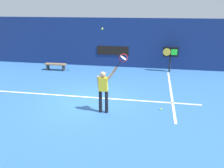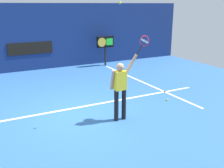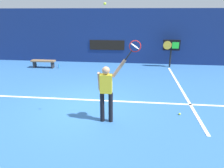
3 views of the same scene
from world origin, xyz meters
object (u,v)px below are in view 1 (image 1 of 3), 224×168
Objects in this scene: tennis_racket at (123,59)px; court_bench at (56,65)px; water_bottle at (69,69)px; scoreboard_clock at (171,53)px; spare_ball at (161,109)px; tennis_player at (103,89)px; tennis_ball at (102,29)px.

court_bench is at bearing 132.22° from tennis_racket.
water_bottle is (0.93, 0.00, -0.22)m from court_bench.
scoreboard_clock is 7.50m from court_bench.
water_bottle is 3.53× the size of spare_ball.
scoreboard_clock is at bearing 67.11° from tennis_player.
tennis_racket is 7.54m from water_bottle.
tennis_player is 7.38m from court_bench.
tennis_ball is at bearing -52.13° from court_bench.
tennis_player is 1.43m from tennis_racket.
scoreboard_clock reaches higher than court_bench.
scoreboard_clock reaches higher than spare_ball.
water_bottle is at bearing 121.75° from tennis_player.
tennis_racket is 8.06m from court_bench.
spare_ball is at bearing -41.42° from water_bottle.
scoreboard_clock is (2.12, 6.79, -1.00)m from tennis_racket.
tennis_ball is 0.28× the size of water_bottle.
water_bottle is at bearing 126.76° from tennis_racket.
scoreboard_clock is at bearing 7.58° from court_bench.
tennis_player is at bearing -58.25° from water_bottle.
court_bench is (-4.52, 5.80, -0.67)m from tennis_player.
water_bottle is at bearing 138.58° from spare_ball.
tennis_ball is 1.00× the size of spare_ball.
tennis_player is 28.16× the size of tennis_ball.
tennis_racket is (0.75, -0.00, 1.22)m from tennis_player.
tennis_ball reaches higher than tennis_player.
tennis_player reaches higher than court_bench.
scoreboard_clock is 6.29m from spare_ball.
tennis_player reaches higher than spare_ball.
water_bottle is (-6.45, -0.98, -1.11)m from scoreboard_clock.
tennis_racket is 2.48× the size of water_bottle.
tennis_racket is 0.37× the size of scoreboard_clock.
tennis_ball is 7.64m from scoreboard_clock.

